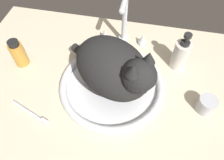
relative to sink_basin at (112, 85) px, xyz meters
The scene contains 8 objects.
countertop 3.56cm from the sink_basin, 146.62° to the left, with size 111.69×72.03×3.00cm, color beige.
sink_basin is the anchor object (origin of this frame).
faucet 24.26cm from the sink_basin, 90.00° to the left, with size 19.24×11.27×22.17cm.
cat 10.54cm from the sink_basin, 35.19° to the right, with size 35.50×31.92×21.50cm.
metal_jar 32.30cm from the sink_basin, ahead, with size 6.01×6.01×5.67cm.
soap_pump_bottle 27.70cm from the sink_basin, 33.21° to the left, with size 6.07×6.07×15.97cm.
amber_bottle 37.12cm from the sink_basin, behind, with size 5.17×5.17×11.52cm.
toothbrush 29.10cm from the sink_basin, 146.18° to the right, with size 15.39×6.50×1.70cm.
Camera 1 is at (10.65, -43.48, 66.72)cm, focal length 33.89 mm.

